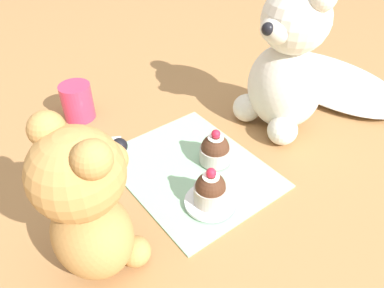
% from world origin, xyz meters
% --- Properties ---
extents(ground_plane, '(4.00, 4.00, 0.00)m').
position_xyz_m(ground_plane, '(0.00, 0.00, 0.00)').
color(ground_plane, '#9E7042').
extents(knitted_placemat, '(0.26, 0.21, 0.01)m').
position_xyz_m(knitted_placemat, '(0.00, 0.00, 0.00)').
color(knitted_placemat, '#8EBC99').
rests_on(knitted_placemat, ground_plane).
extents(tulle_cloth, '(0.34, 0.20, 0.03)m').
position_xyz_m(tulle_cloth, '(-0.03, 0.40, 0.01)').
color(tulle_cloth, white).
rests_on(tulle_cloth, ground_plane).
extents(teddy_bear_cream, '(0.14, 0.13, 0.27)m').
position_xyz_m(teddy_bear_cream, '(-0.01, 0.21, 0.12)').
color(teddy_bear_cream, silver).
rests_on(teddy_bear_cream, ground_plane).
extents(teddy_bear_tan, '(0.12, 0.12, 0.22)m').
position_xyz_m(teddy_bear_tan, '(0.06, -0.20, 0.11)').
color(teddy_bear_tan, '#B78447').
rests_on(teddy_bear_tan, ground_plane).
extents(cupcake_near_cream_bear, '(0.05, 0.05, 0.06)m').
position_xyz_m(cupcake_near_cream_bear, '(0.01, 0.04, 0.03)').
color(cupcake_near_cream_bear, '#B2ADA3').
rests_on(cupcake_near_cream_bear, knitted_placemat).
extents(saucer_plate, '(0.08, 0.08, 0.01)m').
position_xyz_m(saucer_plate, '(0.08, -0.03, 0.01)').
color(saucer_plate, silver).
rests_on(saucer_plate, knitted_placemat).
extents(cupcake_near_tan_bear, '(0.05, 0.05, 0.06)m').
position_xyz_m(cupcake_near_tan_bear, '(0.08, -0.03, 0.03)').
color(cupcake_near_tan_bear, '#B2ADA3').
rests_on(cupcake_near_tan_bear, saucer_plate).
extents(juice_glass, '(0.06, 0.06, 0.07)m').
position_xyz_m(juice_glass, '(-0.25, -0.08, 0.04)').
color(juice_glass, '#DB3356').
rests_on(juice_glass, ground_plane).
extents(teaspoon, '(0.06, 0.10, 0.01)m').
position_xyz_m(teaspoon, '(-0.17, -0.10, 0.00)').
color(teaspoon, silver).
rests_on(teaspoon, ground_plane).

